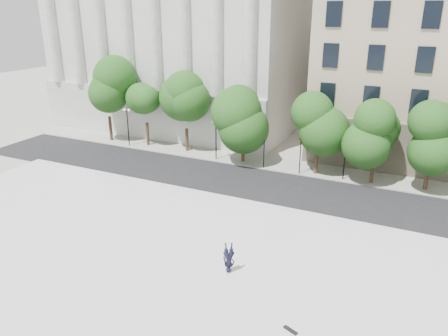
# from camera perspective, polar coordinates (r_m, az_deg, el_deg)

# --- Properties ---
(ground) EXTENTS (160.00, 160.00, 0.00)m
(ground) POSITION_cam_1_polar(r_m,az_deg,el_deg) (25.13, -11.84, -16.74)
(ground) COLOR #A6A39D
(ground) RESTS_ON ground
(plaza) EXTENTS (44.00, 22.00, 0.45)m
(plaza) POSITION_cam_1_polar(r_m,az_deg,el_deg) (26.96, -7.98, -13.03)
(plaza) COLOR silver
(plaza) RESTS_ON ground
(street) EXTENTS (60.00, 8.00, 0.02)m
(street) POSITION_cam_1_polar(r_m,az_deg,el_deg) (38.91, 4.12, -2.28)
(street) COLOR black
(street) RESTS_ON ground
(far_sidewalk) EXTENTS (60.00, 4.00, 0.12)m
(far_sidewalk) POSITION_cam_1_polar(r_m,az_deg,el_deg) (44.16, 6.99, 0.51)
(far_sidewalk) COLOR #B0AEA3
(far_sidewalk) RESTS_ON ground
(building_west) EXTENTS (31.50, 27.65, 25.60)m
(building_west) POSITION_cam_1_polar(r_m,az_deg,el_deg) (61.82, -3.64, 18.45)
(building_west) COLOR silver
(building_west) RESTS_ON ground
(traffic_light_west) EXTENTS (0.89, 1.79, 4.21)m
(traffic_light_west) POSITION_cam_1_polar(r_m,az_deg,el_deg) (41.79, 5.33, 4.67)
(traffic_light_west) COLOR black
(traffic_light_west) RESTS_ON ground
(traffic_light_east) EXTENTS (0.89, 1.98, 4.28)m
(traffic_light_east) POSITION_cam_1_polar(r_m,az_deg,el_deg) (40.73, 10.08, 4.12)
(traffic_light_east) COLOR black
(traffic_light_east) RESTS_ON ground
(person_lying) EXTENTS (1.46, 2.01, 0.52)m
(person_lying) POSITION_cam_1_polar(r_m,az_deg,el_deg) (26.00, 0.64, -12.92)
(person_lying) COLOR black
(person_lying) RESTS_ON plaza
(skateboard) EXTENTS (0.78, 0.47, 0.08)m
(skateboard) POSITION_cam_1_polar(r_m,az_deg,el_deg) (22.42, 8.67, -20.20)
(skateboard) COLOR black
(skateboard) RESTS_ON plaza
(street_trees) EXTENTS (44.42, 5.14, 7.77)m
(street_trees) POSITION_cam_1_polar(r_m,az_deg,el_deg) (42.71, 4.97, 6.88)
(street_trees) COLOR #382619
(street_trees) RESTS_ON ground
(lamp_posts) EXTENTS (35.32, 0.28, 4.34)m
(lamp_posts) POSITION_cam_1_polar(r_m,az_deg,el_deg) (42.03, 6.46, 3.57)
(lamp_posts) COLOR black
(lamp_posts) RESTS_ON ground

